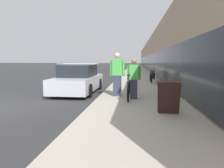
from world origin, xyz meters
name	(u,v)px	position (x,y,z in m)	size (l,w,h in m)	color
sidewalk_slab	(137,72)	(5.06, 21.00, 0.07)	(3.32, 70.00, 0.13)	#B2AA99
storefront_facade	(177,56)	(11.75, 29.00, 2.32)	(10.01, 70.00, 4.66)	tan
tandem_bicycle	(129,87)	(4.64, 1.96, 0.54)	(0.52, 2.74, 0.96)	black
person_rider	(134,79)	(4.83, 1.62, 0.91)	(0.52, 0.21, 1.54)	#33384C
person_bystander	(117,74)	(4.14, 2.14, 1.03)	(0.61, 0.24, 1.79)	#33384C
bike_rack_hoop	(157,77)	(6.15, 5.97, 0.64)	(0.05, 0.60, 0.84)	gray
cruiser_bike_nearest	(151,77)	(5.92, 7.46, 0.49)	(0.52, 1.67, 0.83)	black
cruiser_bike_middle	(153,74)	(6.29, 9.76, 0.52)	(0.52, 1.88, 0.92)	black
sandwich_board_sign	(168,97)	(5.82, -0.37, 0.58)	(0.56, 0.56, 0.90)	#331E19
parked_sedan_curbside	(79,80)	(2.07, 3.62, 0.63)	(1.87, 4.13, 1.45)	silver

